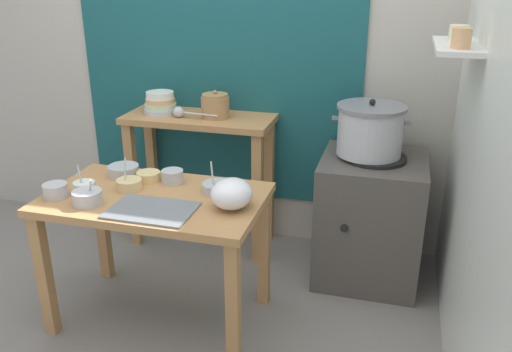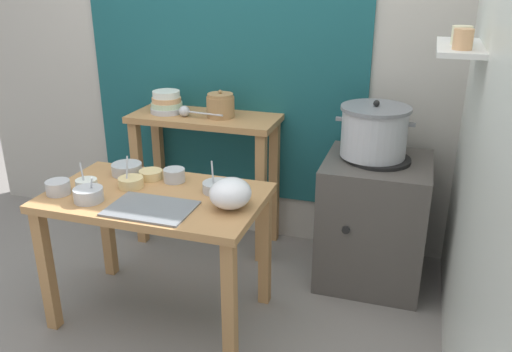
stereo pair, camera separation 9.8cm
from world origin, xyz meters
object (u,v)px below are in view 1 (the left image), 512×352
object	(u,v)px
prep_bowl_0	(124,170)
prep_bowl_7	(87,197)
serving_tray	(152,210)
ladle	(181,112)
clay_pot	(215,106)
prep_bowl_1	(173,176)
back_shelf_table	(200,149)
stove_block	(370,218)
bowl_stack_enamel	(160,104)
prep_bowl_4	(55,190)
prep_bowl_2	(216,187)
steamer_pot	(370,130)
prep_bowl_3	(148,176)
prep_bowl_6	(129,184)
plastic_bag	(232,194)
prep_table	(156,215)
prep_bowl_5	(84,187)

from	to	relation	value
prep_bowl_0	prep_bowl_7	bearing A→B (deg)	-88.57
prep_bowl_0	prep_bowl_7	world-z (taller)	prep_bowl_7
serving_tray	ladle	bearing A→B (deg)	104.46
clay_pot	prep_bowl_1	bearing A→B (deg)	-90.62
back_shelf_table	prep_bowl_7	world-z (taller)	back_shelf_table
stove_block	prep_bowl_1	size ratio (longest dim) A/B	6.83
clay_pot	prep_bowl_7	bearing A→B (deg)	-105.91
clay_pot	bowl_stack_enamel	distance (m)	0.37
prep_bowl_0	clay_pot	bearing A→B (deg)	65.20
bowl_stack_enamel	prep_bowl_4	distance (m)	1.03
prep_bowl_0	prep_bowl_2	size ratio (longest dim) A/B	1.03
steamer_pot	prep_bowl_1	distance (m)	1.14
stove_block	prep_bowl_4	xyz separation A→B (m)	(-1.50, -0.88, 0.37)
ladle	prep_bowl_3	xyz separation A→B (m)	(0.06, -0.62, -0.19)
prep_bowl_0	prep_bowl_6	world-z (taller)	prep_bowl_6
serving_tray	back_shelf_table	bearing A→B (deg)	98.51
plastic_bag	prep_bowl_1	bearing A→B (deg)	151.64
back_shelf_table	prep_bowl_7	xyz separation A→B (m)	(-0.18, -1.04, 0.08)
prep_table	prep_bowl_4	distance (m)	0.51
steamer_pot	serving_tray	world-z (taller)	steamer_pot
prep_bowl_1	prep_bowl_4	xyz separation A→B (m)	(-0.49, -0.33, -0.00)
steamer_pot	clay_pot	bearing A→B (deg)	173.53
stove_block	prep_bowl_5	bearing A→B (deg)	-150.36
prep_bowl_2	prep_bowl_5	world-z (taller)	prep_bowl_2
serving_tray	prep_bowl_7	distance (m)	0.34
serving_tray	prep_bowl_2	xyz separation A→B (m)	(0.22, 0.29, 0.02)
serving_tray	prep_bowl_5	xyz separation A→B (m)	(-0.42, 0.11, 0.03)
prep_table	prep_bowl_5	distance (m)	0.39
steamer_pot	prep_bowl_7	world-z (taller)	steamer_pot
stove_block	prep_bowl_2	bearing A→B (deg)	-140.97
plastic_bag	prep_bowl_7	xyz separation A→B (m)	(-0.69, -0.14, -0.04)
prep_bowl_1	prep_bowl_7	size ratio (longest dim) A/B	0.79
back_shelf_table	prep_bowl_7	distance (m)	1.05
back_shelf_table	serving_tray	distance (m)	1.04
ladle	serving_tray	size ratio (longest dim) A/B	0.77
prep_bowl_0	prep_bowl_7	distance (m)	0.38
prep_table	prep_bowl_6	bearing A→B (deg)	164.41
bowl_stack_enamel	prep_table	bearing A→B (deg)	-68.05
prep_bowl_3	prep_bowl_5	bearing A→B (deg)	-133.93
stove_block	prep_bowl_7	world-z (taller)	prep_bowl_7
bowl_stack_enamel	prep_bowl_7	world-z (taller)	bowl_stack_enamel
prep_bowl_4	clay_pot	bearing A→B (deg)	63.87
stove_block	prep_bowl_6	distance (m)	1.43
prep_bowl_7	prep_bowl_3	bearing A→B (deg)	67.51
prep_bowl_5	stove_block	bearing A→B (deg)	29.64
prep_table	prep_bowl_3	xyz separation A→B (m)	(-0.12, 0.18, 0.14)
prep_bowl_7	stove_block	bearing A→B (deg)	34.74
prep_bowl_3	prep_bowl_4	world-z (taller)	prep_bowl_4
clay_pot	prep_bowl_1	distance (m)	0.71
prep_table	prep_bowl_3	bearing A→B (deg)	122.99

